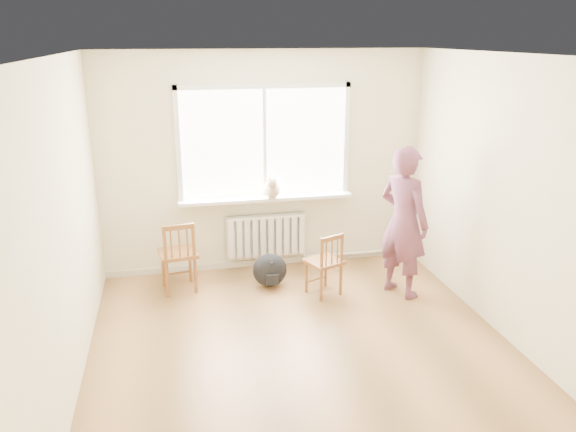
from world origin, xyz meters
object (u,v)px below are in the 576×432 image
cat (272,189)px  backpack (270,270)px  chair_right (326,264)px  chair_left (179,257)px  person (404,222)px

cat → backpack: size_ratio=1.12×
chair_right → backpack: chair_right is taller
cat → backpack: bearing=-96.2°
chair_right → cat: bearing=-82.7°
chair_left → chair_right: size_ratio=1.14×
cat → person: bearing=-27.7°
cat → backpack: 0.99m
chair_left → person: size_ratio=0.49×
chair_left → cat: bearing=-170.2°
chair_right → chair_left: bearing=-37.5°
chair_right → person: size_ratio=0.44×
chair_left → chair_right: bearing=156.4°
person → backpack: size_ratio=4.27×
person → cat: bearing=24.6°
chair_left → person: bearing=158.7°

